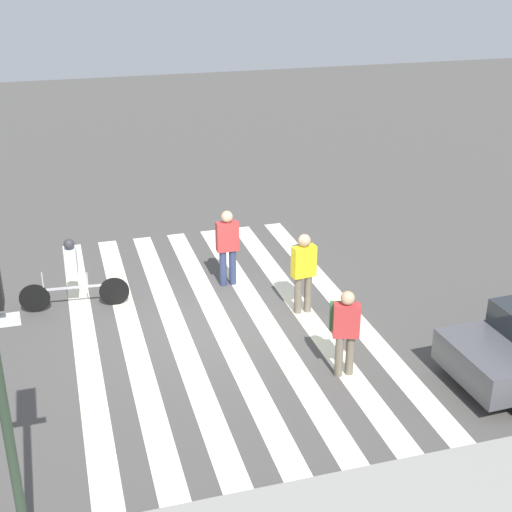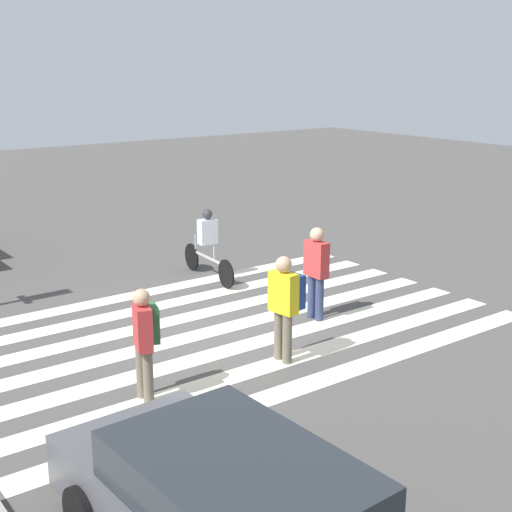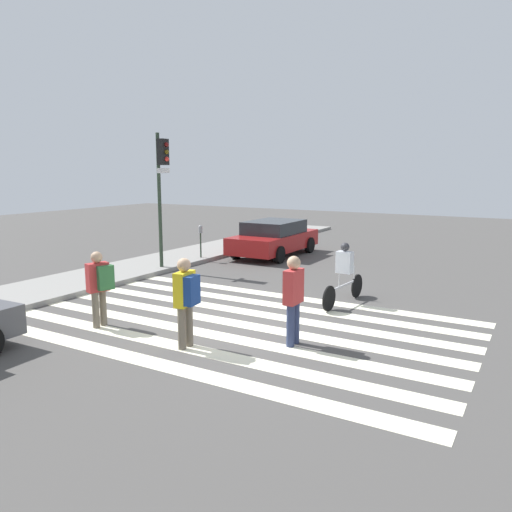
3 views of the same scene
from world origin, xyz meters
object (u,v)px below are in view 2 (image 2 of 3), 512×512
at_px(pedestrian_child_with_backpack, 316,268).
at_px(cyclist_near_curb, 208,241).
at_px(pedestrian_adult_yellow_jacket, 145,335).
at_px(pedestrian_adult_tall_backpack, 286,300).

relative_size(pedestrian_child_with_backpack, cyclist_near_curb, 0.78).
xyz_separation_m(pedestrian_adult_yellow_jacket, pedestrian_adult_tall_backpack, (-0.11, -2.45, 0.05)).
xyz_separation_m(pedestrian_child_with_backpack, cyclist_near_curb, (3.38, 0.22, -0.14)).
relative_size(pedestrian_child_with_backpack, pedestrian_adult_yellow_jacket, 1.06).
xyz_separation_m(pedestrian_adult_tall_backpack, cyclist_near_curb, (4.56, -1.46, -0.17)).
bearing_deg(pedestrian_adult_yellow_jacket, cyclist_near_curb, -24.04).
xyz_separation_m(pedestrian_child_with_backpack, pedestrian_adult_yellow_jacket, (-1.07, 4.13, -0.02)).
relative_size(pedestrian_adult_tall_backpack, cyclist_near_curb, 0.78).
bearing_deg(pedestrian_child_with_backpack, pedestrian_adult_tall_backpack, -54.55).
bearing_deg(cyclist_near_curb, pedestrian_child_with_backpack, -171.48).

